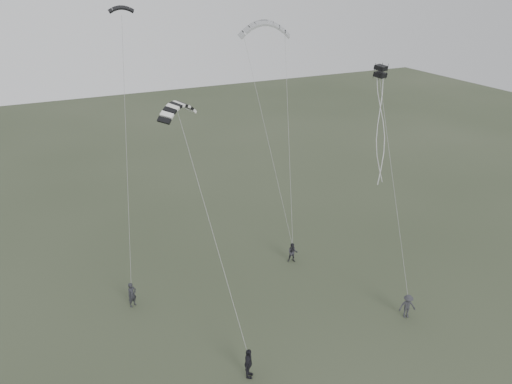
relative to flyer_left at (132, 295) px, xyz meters
name	(u,v)px	position (x,y,z in m)	size (l,w,h in m)	color
ground	(284,334)	(7.71, -6.79, -0.87)	(140.00, 140.00, 0.00)	#323B26
flyer_left	(132,295)	(0.00, 0.00, 0.00)	(0.64, 0.42, 1.75)	#222328
flyer_right	(293,253)	(12.26, 0.26, -0.09)	(0.76, 0.59, 1.56)	#28272D
flyer_center	(248,364)	(4.27, -9.06, 0.04)	(1.08, 0.45, 1.84)	black
flyer_far	(407,306)	(15.57, -8.73, -0.04)	(1.07, 0.62, 1.66)	#2C2D32
kite_dark_small	(121,8)	(2.05, 4.29, 17.47)	(1.48, 0.44, 0.50)	black
kite_pale_large	(265,23)	(13.84, 8.51, 15.79)	(4.09, 0.92, 1.67)	#949698
kite_striped	(177,104)	(3.33, -1.93, 12.79)	(2.86, 0.71, 1.14)	black
kite_box	(381,71)	(16.64, -2.51, 13.65)	(0.65, 0.65, 0.72)	black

